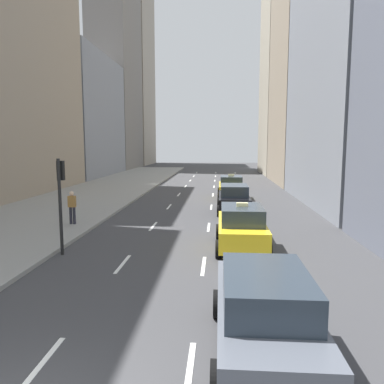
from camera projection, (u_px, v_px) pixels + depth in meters
name	position (u px, v px, depth m)	size (l,w,h in m)	color
sidewalk_left	(102.00, 191.00, 32.21)	(8.00, 66.00, 0.15)	gray
lane_markings	(212.00, 200.00, 27.57)	(5.72, 56.00, 0.01)	white
building_row_left	(88.00, 67.00, 48.38)	(6.00, 76.76, 37.06)	gray
building_row_right	(327.00, 10.00, 31.40)	(6.00, 53.57, 36.79)	slate
taxi_lead	(241.00, 227.00, 14.75)	(2.02, 4.40, 1.87)	yellow
taxi_second	(231.00, 187.00, 28.50)	(2.02, 4.40, 1.87)	yellow
sedan_black_near	(234.00, 198.00, 22.62)	(2.02, 4.60, 1.70)	black
sedan_silver_behind	(264.00, 311.00, 7.26)	(2.02, 4.74, 1.75)	#565B66
pedestrian_far_walking	(72.00, 206.00, 18.61)	(0.36, 0.22, 1.65)	#23232D
traffic_light_pole	(61.00, 191.00, 13.83)	(0.24, 0.42, 3.60)	black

